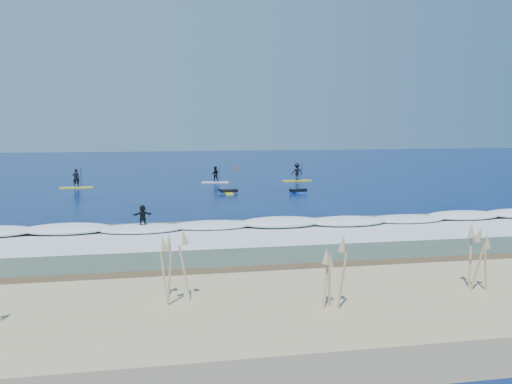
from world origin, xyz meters
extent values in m
plane|color=#04194C|center=(0.00, 0.00, 0.00)|extent=(160.00, 160.00, 0.00)
cube|color=tan|center=(0.00, -27.00, 0.00)|extent=(90.00, 7.00, 2.00)
cube|color=#4F3C25|center=(0.00, -21.50, 0.00)|extent=(90.00, 5.00, 0.08)
cube|color=#3A503F|center=(0.00, -14.00, 0.01)|extent=(90.00, 13.00, 0.01)
cube|color=white|center=(0.00, -10.00, 0.00)|extent=(40.00, 6.00, 0.30)
cube|color=silver|center=(0.00, -13.00, 0.00)|extent=(34.00, 5.00, 0.02)
cube|color=yellow|center=(-12.91, 12.55, 0.05)|extent=(2.99, 0.95, 0.10)
imported|color=black|center=(-12.91, 12.55, 0.95)|extent=(0.65, 0.45, 1.69)
cylinder|color=black|center=(-12.47, 12.58, 0.88)|extent=(0.09, 0.68, 1.98)
cube|color=black|center=(-12.47, 12.58, -0.05)|extent=(0.12, 0.03, 0.29)
cube|color=white|center=(0.27, 14.83, 0.04)|extent=(2.76, 1.06, 0.09)
imported|color=black|center=(0.27, 14.83, 0.86)|extent=(0.83, 0.69, 1.55)
cylinder|color=black|center=(0.67, 14.77, 0.81)|extent=(0.13, 0.62, 1.80)
cube|color=black|center=(0.67, 14.77, -0.04)|extent=(0.11, 0.03, 0.27)
cube|color=yellow|center=(8.75, 14.70, 0.05)|extent=(3.12, 0.98, 0.10)
imported|color=black|center=(8.75, 14.70, 0.99)|extent=(1.18, 0.73, 1.77)
cylinder|color=black|center=(9.21, 14.73, 0.92)|extent=(0.09, 0.71, 2.06)
cube|color=black|center=(9.21, 14.73, -0.05)|extent=(0.12, 0.03, 0.31)
cube|color=#FAFF1B|center=(0.24, 5.87, 0.05)|extent=(0.62, 2.18, 0.10)
cube|color=black|center=(0.34, 5.87, 0.23)|extent=(1.51, 0.42, 0.25)
sphere|color=black|center=(-0.50, 5.86, 0.33)|extent=(0.25, 0.25, 0.25)
cube|color=blue|center=(6.16, 4.99, 0.05)|extent=(1.08, 2.22, 0.10)
cube|color=black|center=(6.26, 5.01, 0.22)|extent=(1.53, 0.74, 0.25)
sphere|color=black|center=(5.45, 4.81, 0.33)|extent=(0.25, 0.25, 0.25)
cube|color=silver|center=(-6.91, -9.95, 0.20)|extent=(1.87, 0.87, 0.09)
imported|color=black|center=(-6.91, -9.95, 0.85)|extent=(1.17, 0.59, 1.21)
cylinder|color=#E25514|center=(4.91, 29.43, 0.20)|extent=(0.25, 0.25, 0.40)
cone|color=#E25514|center=(4.91, 29.43, 0.49)|extent=(0.18, 0.18, 0.19)
camera|label=1|loc=(-6.81, -41.94, 6.01)|focal=40.00mm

